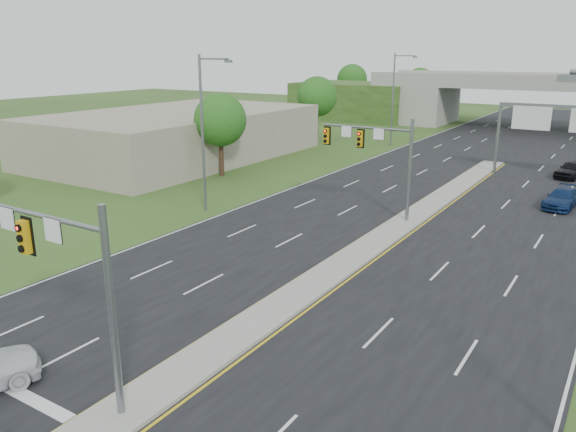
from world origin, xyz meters
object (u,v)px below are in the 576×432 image
Objects in this scene: signal_mast_near at (58,265)px; car_far_c at (572,169)px; overpass at (544,106)px; sign_gantry at (564,122)px; car_far_b at (562,198)px; signal_mast_far at (378,151)px.

signal_mast_near is 47.75m from car_far_c.
overpass is at bearing 117.24° from car_far_c.
sign_gantry is (8.95, 44.99, 0.51)m from signal_mast_near.
sign_gantry is 11.22m from car_far_b.
car_far_c is at bearing 77.91° from signal_mast_near.
car_far_c is (9.97, 21.53, -3.93)m from signal_mast_far.
car_far_c is at bearing 65.15° from signal_mast_far.
overpass is at bearing 88.38° from signal_mast_near.
signal_mast_near is 45.88m from sign_gantry.
sign_gantry is 2.53× the size of car_far_c.
signal_mast_far is at bearing 90.00° from signal_mast_near.
signal_mast_far reaches higher than car_far_b.
signal_mast_near is at bearing -101.25° from sign_gantry.
overpass is 17.51× the size of car_far_c.
overpass is (-6.68, 35.08, -1.69)m from sign_gantry.
car_far_b is at bearing -80.57° from sign_gantry.
overpass is 34.52m from car_far_c.
overpass reaches higher than sign_gantry.
signal_mast_far is 21.91m from sign_gantry.
signal_mast_far is at bearing -114.11° from sign_gantry.
car_far_c is (-0.66, 11.67, 0.09)m from car_far_b.
overpass is at bearing 107.27° from car_far_b.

